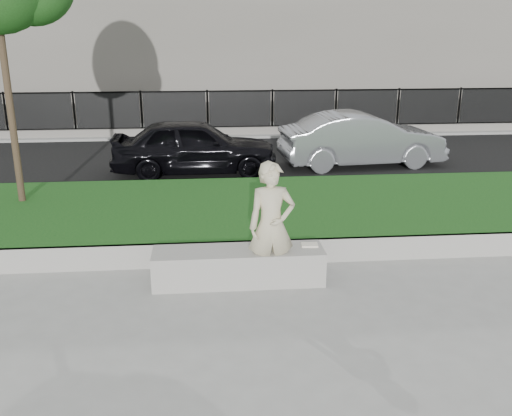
{
  "coord_description": "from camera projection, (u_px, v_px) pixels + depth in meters",
  "views": [
    {
      "loc": [
        -0.7,
        -7.37,
        3.65
      ],
      "look_at": [
        0.07,
        1.2,
        0.9
      ],
      "focal_mm": 40.0,
      "sensor_mm": 36.0,
      "label": 1
    }
  ],
  "objects": [
    {
      "name": "man",
      "position": [
        272.0,
        226.0,
        8.14
      ],
      "size": [
        0.71,
        0.5,
        1.86
      ],
      "primitive_type": "imported",
      "rotation": [
        0.0,
        0.0,
        0.09
      ],
      "color": "beige",
      "rests_on": "ground"
    },
    {
      "name": "iron_fence",
      "position": [
        226.0,
        122.0,
        19.38
      ],
      "size": [
        32.0,
        0.3,
        1.5
      ],
      "color": "slate",
      "rests_on": "far_pavement"
    },
    {
      "name": "grass_kerb",
      "position": [
        253.0,
        253.0,
        9.09
      ],
      "size": [
        34.0,
        0.08,
        0.4
      ],
      "primitive_type": "cube",
      "color": "gray",
      "rests_on": "ground"
    },
    {
      "name": "ground",
      "position": [
        259.0,
        293.0,
        8.17
      ],
      "size": [
        90.0,
        90.0,
        0.0
      ],
      "primitive_type": "plane",
      "color": "gray",
      "rests_on": "ground"
    },
    {
      "name": "street",
      "position": [
        231.0,
        160.0,
        16.22
      ],
      "size": [
        34.0,
        7.0,
        0.04
      ],
      "primitive_type": "cube",
      "color": "black",
      "rests_on": "ground"
    },
    {
      "name": "book",
      "position": [
        310.0,
        245.0,
        8.52
      ],
      "size": [
        0.26,
        0.2,
        0.03
      ],
      "primitive_type": "cube",
      "rotation": [
        0.0,
        0.0,
        -0.08
      ],
      "color": "white",
      "rests_on": "stone_bench"
    },
    {
      "name": "far_pavement",
      "position": [
        225.0,
        131.0,
        20.48
      ],
      "size": [
        34.0,
        3.0,
        0.12
      ],
      "primitive_type": "cube",
      "color": "gray",
      "rests_on": "ground"
    },
    {
      "name": "car_silver",
      "position": [
        362.0,
        139.0,
        15.25
      ],
      "size": [
        4.47,
        1.94,
        1.43
      ],
      "primitive_type": "imported",
      "rotation": [
        0.0,
        0.0,
        1.67
      ],
      "color": "gray",
      "rests_on": "street"
    },
    {
      "name": "grass_bank",
      "position": [
        244.0,
        214.0,
        10.95
      ],
      "size": [
        34.0,
        4.0,
        0.4
      ],
      "primitive_type": "cube",
      "color": "#0E3912",
      "rests_on": "ground"
    },
    {
      "name": "car_dark",
      "position": [
        194.0,
        146.0,
        14.43
      ],
      "size": [
        4.17,
        1.72,
        1.41
      ],
      "primitive_type": "imported",
      "rotation": [
        0.0,
        0.0,
        1.58
      ],
      "color": "black",
      "rests_on": "street"
    },
    {
      "name": "stone_bench",
      "position": [
        238.0,
        266.0,
        8.44
      ],
      "size": [
        2.52,
        0.63,
        0.52
      ],
      "primitive_type": "cube",
      "color": "gray",
      "rests_on": "ground"
    }
  ]
}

